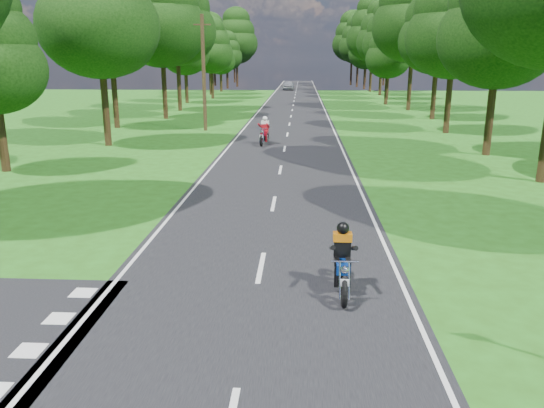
{
  "coord_description": "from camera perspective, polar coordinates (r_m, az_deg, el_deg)",
  "views": [
    {
      "loc": [
        0.95,
        -10.18,
        4.99
      ],
      "look_at": [
        0.16,
        4.0,
        1.1
      ],
      "focal_mm": 35.0,
      "sensor_mm": 36.0,
      "label": 1
    }
  ],
  "objects": [
    {
      "name": "main_road",
      "position": [
        60.4,
        2.3,
        10.57
      ],
      "size": [
        7.0,
        140.0,
        0.02
      ],
      "primitive_type": "cube",
      "color": "black",
      "rests_on": "ground"
    },
    {
      "name": "telegraph_pole",
      "position": [
        38.82,
        -7.36,
        13.83
      ],
      "size": [
        1.2,
        0.26,
        8.0
      ],
      "color": "#382616",
      "rests_on": "ground"
    },
    {
      "name": "treeline",
      "position": [
        70.32,
        3.74,
        17.94
      ],
      "size": [
        40.0,
        115.35,
        14.78
      ],
      "color": "black",
      "rests_on": "ground"
    },
    {
      "name": "distant_car",
      "position": [
        90.89,
        1.8,
        12.64
      ],
      "size": [
        1.99,
        4.53,
        1.52
      ],
      "primitive_type": "imported",
      "rotation": [
        0.0,
        0.0,
        -0.04
      ],
      "color": "#AEB0B5",
      "rests_on": "main_road"
    },
    {
      "name": "rider_near_blue",
      "position": [
        11.72,
        7.59,
        -5.82
      ],
      "size": [
        0.64,
        1.86,
        1.54
      ],
      "primitive_type": null,
      "rotation": [
        0.0,
        0.0,
        -0.01
      ],
      "color": "#0D3596",
      "rests_on": "main_road"
    },
    {
      "name": "road_markings",
      "position": [
        58.53,
        2.13,
        10.43
      ],
      "size": [
        7.4,
        140.0,
        0.01
      ],
      "color": "silver",
      "rests_on": "main_road"
    },
    {
      "name": "ground",
      "position": [
        11.38,
        -1.98,
        -10.7
      ],
      "size": [
        160.0,
        160.0,
        0.0
      ],
      "primitive_type": "plane",
      "color": "#245513",
      "rests_on": "ground"
    },
    {
      "name": "rider_far_red",
      "position": [
        32.17,
        -0.84,
        7.92
      ],
      "size": [
        0.92,
        2.07,
        1.67
      ],
      "primitive_type": null,
      "rotation": [
        0.0,
        0.0,
        -0.13
      ],
      "color": "#AB0D22",
      "rests_on": "main_road"
    }
  ]
}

